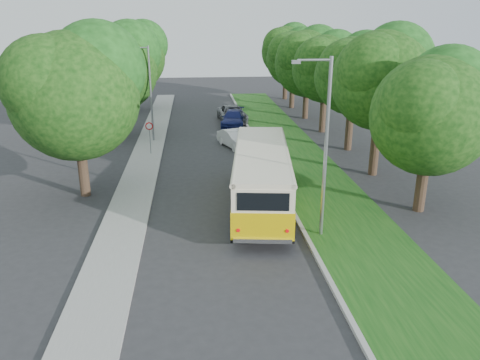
{
  "coord_description": "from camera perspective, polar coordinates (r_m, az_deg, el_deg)",
  "views": [
    {
      "loc": [
        -1.3,
        -21.4,
        9.41
      ],
      "look_at": [
        0.99,
        1.41,
        1.5
      ],
      "focal_mm": 35.0,
      "sensor_mm": 36.0,
      "label": 1
    }
  ],
  "objects": [
    {
      "name": "lamppost_near",
      "position": [
        20.32,
        10.22,
        4.37
      ],
      "size": [
        1.71,
        0.16,
        8.0
      ],
      "color": "gray",
      "rests_on": "ground"
    },
    {
      "name": "car_silver",
      "position": [
        34.74,
        1.58,
        4.43
      ],
      "size": [
        1.83,
        3.96,
        1.32
      ],
      "primitive_type": "imported",
      "rotation": [
        0.0,
        0.0,
        -0.07
      ],
      "color": "#B9BABE",
      "rests_on": "ground"
    },
    {
      "name": "car_blue",
      "position": [
        43.53,
        -0.8,
        7.51
      ],
      "size": [
        2.84,
        5.23,
        1.44
      ],
      "primitive_type": "imported",
      "rotation": [
        0.0,
        0.0,
        -0.17
      ],
      "color": "navy",
      "rests_on": "ground"
    },
    {
      "name": "warning_sign",
      "position": [
        34.4,
        -10.97,
        5.76
      ],
      "size": [
        0.56,
        0.1,
        2.5
      ],
      "color": "gray",
      "rests_on": "ground"
    },
    {
      "name": "curb",
      "position": [
        28.43,
        4.52,
        -0.2
      ],
      "size": [
        0.2,
        70.0,
        0.15
      ],
      "primitive_type": "cube",
      "color": "gray",
      "rests_on": "ground"
    },
    {
      "name": "sidewalk",
      "position": [
        28.23,
        -12.51,
        -0.78
      ],
      "size": [
        2.2,
        70.0,
        0.12
      ],
      "primitive_type": "cube",
      "color": "gray",
      "rests_on": "ground"
    },
    {
      "name": "car_grey",
      "position": [
        45.5,
        -0.94,
        8.06
      ],
      "size": [
        2.79,
        5.54,
        1.5
      ],
      "primitive_type": "imported",
      "rotation": [
        0.0,
        0.0,
        0.06
      ],
      "color": "slate",
      "rests_on": "ground"
    },
    {
      "name": "ground",
      "position": [
        23.42,
        -2.07,
        -4.67
      ],
      "size": [
        120.0,
        120.0,
        0.0
      ],
      "primitive_type": "plane",
      "color": "#2B2B2E",
      "rests_on": "ground"
    },
    {
      "name": "car_white",
      "position": [
        36.15,
        -0.59,
        5.03
      ],
      "size": [
        2.73,
        4.26,
        1.33
      ],
      "primitive_type": "imported",
      "rotation": [
        0.0,
        0.0,
        0.36
      ],
      "color": "silver",
      "rests_on": "ground"
    },
    {
      "name": "grass_verge",
      "position": [
        28.93,
        9.11,
        -0.06
      ],
      "size": [
        4.5,
        70.0,
        0.13
      ],
      "primitive_type": "cube",
      "color": "#124612",
      "rests_on": "ground"
    },
    {
      "name": "vintage_bus",
      "position": [
        24.22,
        2.62,
        0.2
      ],
      "size": [
        4.17,
        11.05,
        3.2
      ],
      "primitive_type": null,
      "rotation": [
        0.0,
        0.0,
        -0.13
      ],
      "color": "#E2BE07",
      "rests_on": "ground"
    },
    {
      "name": "lamppost_far",
      "position": [
        37.93,
        -11.0,
        10.67
      ],
      "size": [
        1.71,
        0.16,
        7.5
      ],
      "color": "gray",
      "rests_on": "ground"
    },
    {
      "name": "treeline",
      "position": [
        39.8,
        0.74,
        14.01
      ],
      "size": [
        24.27,
        41.91,
        9.46
      ],
      "color": "#332319",
      "rests_on": "ground"
    }
  ]
}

